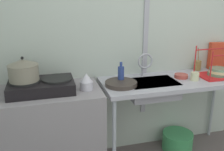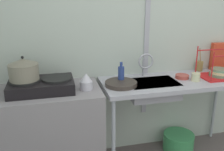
% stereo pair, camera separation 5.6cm
% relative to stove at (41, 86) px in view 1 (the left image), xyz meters
% --- Properties ---
extents(wall_back, '(4.60, 0.10, 2.74)m').
position_rel_stove_xyz_m(wall_back, '(1.16, 0.33, 0.45)').
color(wall_back, beige).
rests_on(wall_back, ground).
extents(wall_metal_strip, '(0.05, 0.01, 2.19)m').
position_rel_stove_xyz_m(wall_metal_strip, '(1.06, 0.27, 0.59)').
color(wall_metal_strip, '#AAA6B3').
extents(counter_concrete, '(1.17, 0.56, 0.86)m').
position_rel_stove_xyz_m(counter_concrete, '(-0.08, 0.00, -0.48)').
color(counter_concrete, gray).
rests_on(counter_concrete, ground).
extents(counter_sink, '(1.43, 0.56, 0.86)m').
position_rel_stove_xyz_m(counter_sink, '(1.26, 0.00, -0.12)').
color(counter_sink, '#AAA6B3').
rests_on(counter_sink, ground).
extents(stove, '(0.55, 0.36, 0.11)m').
position_rel_stove_xyz_m(stove, '(0.00, 0.00, 0.00)').
color(stove, black).
rests_on(stove, counter_concrete).
extents(pot_on_left_burner, '(0.25, 0.25, 0.20)m').
position_rel_stove_xyz_m(pot_on_left_burner, '(-0.13, 0.00, 0.15)').
color(pot_on_left_burner, gray).
rests_on(pot_on_left_burner, stove).
extents(percolator, '(0.11, 0.11, 0.15)m').
position_rel_stove_xyz_m(percolator, '(0.38, -0.05, 0.02)').
color(percolator, silver).
rests_on(percolator, counter_concrete).
extents(sink_basin, '(0.48, 0.33, 0.15)m').
position_rel_stove_xyz_m(sink_basin, '(1.03, -0.01, -0.13)').
color(sink_basin, '#AAA6B3').
rests_on(sink_basin, counter_sink).
extents(faucet, '(0.16, 0.09, 0.25)m').
position_rel_stove_xyz_m(faucet, '(1.00, 0.12, 0.11)').
color(faucet, '#AAA6B3').
rests_on(faucet, counter_sink).
extents(frying_pan, '(0.29, 0.29, 0.04)m').
position_rel_stove_xyz_m(frying_pan, '(0.70, -0.03, -0.04)').
color(frying_pan, '#3A302B').
rests_on(frying_pan, counter_sink).
extents(dish_rack, '(0.40, 0.29, 0.30)m').
position_rel_stove_xyz_m(dish_rack, '(1.74, -0.02, -0.01)').
color(dish_rack, red).
rests_on(dish_rack, counter_sink).
extents(cup_by_rack, '(0.08, 0.08, 0.08)m').
position_rel_stove_xyz_m(cup_by_rack, '(1.44, -0.08, -0.02)').
color(cup_by_rack, beige).
rests_on(cup_by_rack, counter_sink).
extents(small_bowl_on_drainboard, '(0.13, 0.13, 0.04)m').
position_rel_stove_xyz_m(small_bowl_on_drainboard, '(1.35, 0.03, -0.04)').
color(small_bowl_on_drainboard, '#B4453C').
rests_on(small_bowl_on_drainboard, counter_sink).
extents(bottle_by_sink, '(0.06, 0.06, 0.20)m').
position_rel_stove_xyz_m(bottle_by_sink, '(0.72, 0.03, 0.03)').
color(bottle_by_sink, navy).
rests_on(bottle_by_sink, counter_sink).
extents(cereal_box, '(0.19, 0.09, 0.30)m').
position_rel_stove_xyz_m(cereal_box, '(1.90, 0.23, 0.09)').
color(cereal_box, '#D54227').
rests_on(cereal_box, counter_sink).
extents(utensil_jar, '(0.07, 0.07, 0.25)m').
position_rel_stove_xyz_m(utensil_jar, '(1.66, 0.22, 0.00)').
color(utensil_jar, olive).
rests_on(utensil_jar, counter_sink).
extents(bucket_on_floor, '(0.33, 0.33, 0.19)m').
position_rel_stove_xyz_m(bucket_on_floor, '(1.41, 0.08, -0.82)').
color(bucket_on_floor, '#3D9657').
rests_on(bucket_on_floor, ground).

